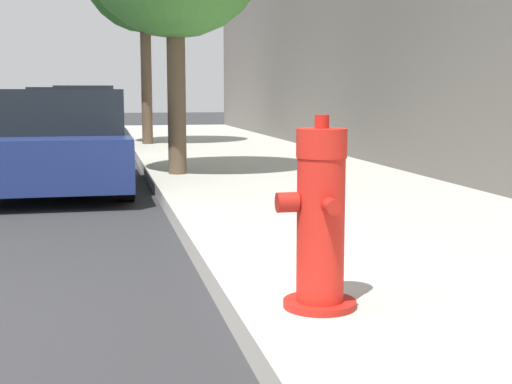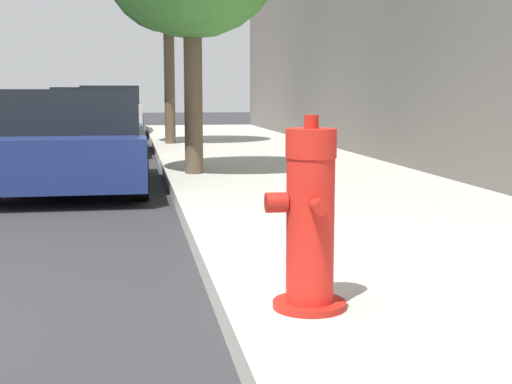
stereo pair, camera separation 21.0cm
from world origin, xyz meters
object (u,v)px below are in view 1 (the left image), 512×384
parked_car_near (55,142)px  fire_hydrant (320,221)px  parked_car_far (85,112)px  parked_car_mid (72,122)px

parked_car_near → fire_hydrant: bearing=-74.9°
fire_hydrant → parked_car_far: bearing=94.7°
parked_car_mid → fire_hydrant: bearing=-82.3°
parked_car_near → parked_car_far: size_ratio=0.96×
parked_car_mid → parked_car_far: 5.68m
fire_hydrant → parked_car_mid: size_ratio=0.25×
parked_car_near → parked_car_mid: parked_car_mid is taller
parked_car_far → parked_car_near: bearing=-90.9°
parked_car_near → parked_car_mid: 5.63m
fire_hydrant → parked_car_near: parked_car_near is taller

